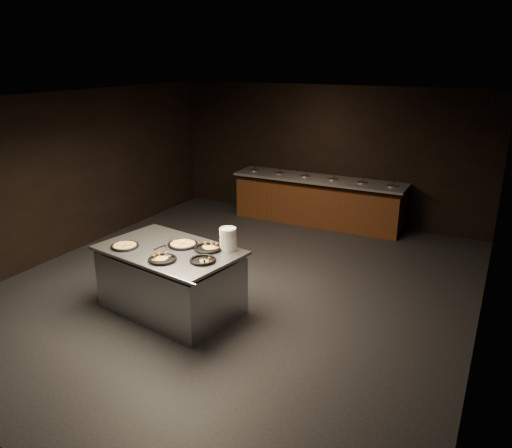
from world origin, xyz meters
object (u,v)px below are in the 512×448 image
at_px(pan_cheese_whole, 183,244).
at_px(plate_stack, 228,239).
at_px(serving_counter, 171,281).
at_px(pan_veggie_whole, 125,246).

bearing_deg(pan_cheese_whole, plate_stack, 14.46).
xyz_separation_m(serving_counter, plate_stack, (0.74, 0.36, 0.64)).
height_order(pan_veggie_whole, pan_cheese_whole, same).
xyz_separation_m(serving_counter, pan_veggie_whole, (-0.59, -0.23, 0.51)).
distance_m(serving_counter, pan_veggie_whole, 0.81).
relative_size(serving_counter, pan_cheese_whole, 5.10).
bearing_deg(pan_cheese_whole, serving_counter, -116.90).
relative_size(plate_stack, pan_veggie_whole, 0.80).
distance_m(plate_stack, pan_cheese_whole, 0.68).
bearing_deg(serving_counter, pan_veggie_whole, -148.83).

